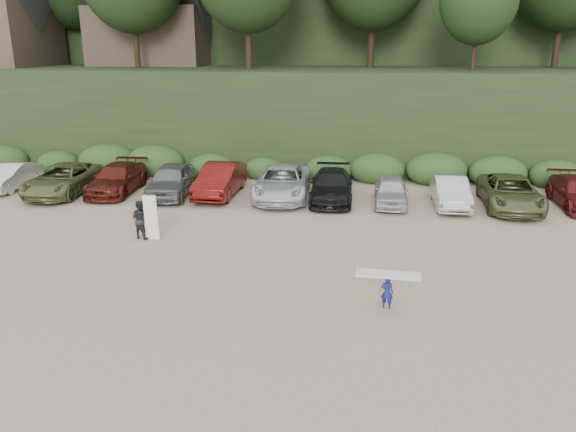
# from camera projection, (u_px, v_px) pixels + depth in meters

# --- Properties ---
(ground) EXTENTS (120.00, 120.00, 0.00)m
(ground) POSITION_uv_depth(u_px,v_px,m) (262.00, 278.00, 19.07)
(ground) COLOR tan
(ground) RESTS_ON ground
(parked_cars) EXTENTS (33.99, 6.32, 1.65)m
(parked_cars) POSITION_uv_depth(u_px,v_px,m) (254.00, 183.00, 28.58)
(parked_cars) COLOR silver
(parked_cars) RESTS_ON ground
(child_surfer) EXTENTS (1.92, 0.64, 1.14)m
(child_surfer) POSITION_uv_depth(u_px,v_px,m) (387.00, 285.00, 16.69)
(child_surfer) COLOR navy
(child_surfer) RESTS_ON ground
(adult_surfer) EXTENTS (1.26, 0.81, 1.88)m
(adult_surfer) POSITION_uv_depth(u_px,v_px,m) (141.00, 219.00, 22.69)
(adult_surfer) COLOR black
(adult_surfer) RESTS_ON ground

